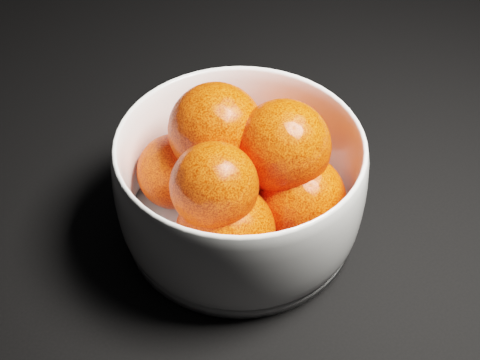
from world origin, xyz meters
TOP-DOWN VIEW (x-y plane):
  - ground at (0.00, 0.00)m, footprint 3.00×3.00m
  - bowl at (-0.25, 0.01)m, footprint 0.19×0.19m
  - orange_pile at (-0.25, 0.01)m, footprint 0.15×0.15m

SIDE VIEW (x-z plane):
  - ground at x=0.00m, z-range 0.00..0.00m
  - bowl at x=-0.25m, z-range 0.00..0.09m
  - orange_pile at x=-0.25m, z-range 0.01..0.12m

